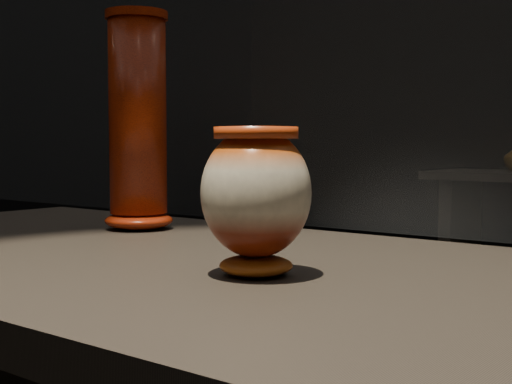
{
  "coord_description": "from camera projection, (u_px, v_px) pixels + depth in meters",
  "views": [
    {
      "loc": [
        0.6,
        -0.79,
        1.07
      ],
      "look_at": [
        0.03,
        -0.06,
        1.01
      ],
      "focal_mm": 50.0,
      "sensor_mm": 36.0,
      "label": 1
    }
  ],
  "objects": [
    {
      "name": "main_vase",
      "position": [
        256.0,
        195.0,
        0.93
      ],
      "size": [
        0.17,
        0.17,
        0.19
      ],
      "rotation": [
        0.0,
        0.0,
        0.19
      ],
      "color": "maroon",
      "rests_on": "display_plinth"
    },
    {
      "name": "tall_vase",
      "position": [
        138.0,
        125.0,
        1.42
      ],
      "size": [
        0.14,
        0.14,
        0.43
      ],
      "rotation": [
        0.0,
        0.0,
        -0.05
      ],
      "color": "#A9290B",
      "rests_on": "display_plinth"
    }
  ]
}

